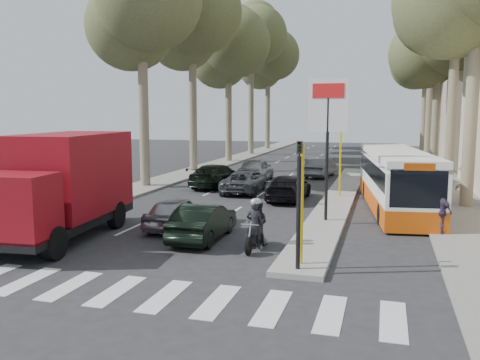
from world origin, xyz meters
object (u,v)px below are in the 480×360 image
object	(u,v)px
dark_hatchback	(203,222)
red_truck	(62,184)
motorcycle	(256,225)
city_bus	(396,179)
silver_hatchback	(176,212)

from	to	relation	value
dark_hatchback	red_truck	world-z (taller)	red_truck
dark_hatchback	motorcycle	xyz separation A→B (m)	(2.00, -0.54, 0.13)
city_bus	motorcycle	distance (m)	9.16
red_truck	motorcycle	distance (m)	6.85
red_truck	dark_hatchback	bearing A→B (deg)	8.33
red_truck	city_bus	bearing A→B (deg)	32.61
city_bus	red_truck	bearing A→B (deg)	-149.87
silver_hatchback	dark_hatchback	bearing A→B (deg)	140.10
silver_hatchback	motorcycle	world-z (taller)	motorcycle
red_truck	motorcycle	bearing A→B (deg)	-0.08
silver_hatchback	city_bus	size ratio (longest dim) A/B	0.34
city_bus	motorcycle	world-z (taller)	city_bus
red_truck	motorcycle	size ratio (longest dim) A/B	3.58
red_truck	motorcycle	xyz separation A→B (m)	(6.73, 0.59, -1.15)
dark_hatchback	city_bus	size ratio (longest dim) A/B	0.37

